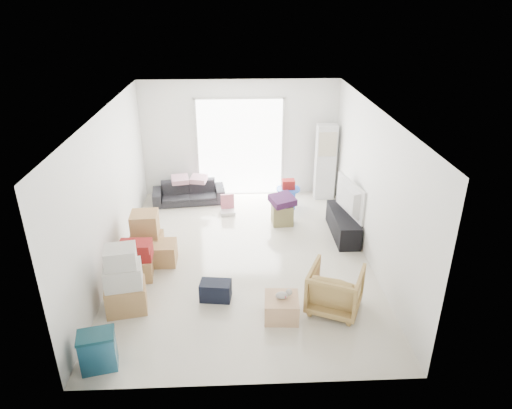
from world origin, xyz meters
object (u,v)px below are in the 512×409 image
Objects in this scene: sofa at (189,189)px; ottoman at (282,214)px; television at (344,210)px; storage_bins at (98,351)px; armchair at (335,287)px; ac_tower at (325,162)px; tv_console at (343,224)px; wood_crate at (281,307)px; kids_table at (288,188)px.

ottoman is at bearing -36.18° from sofa.
television reaches higher than storage_bins.
sofa is 2.09× the size of armchair.
ac_tower is 3.28× the size of storage_bins.
storage_bins is (-3.90, -3.40, 0.04)m from tv_console.
ac_tower reaches higher than ottoman.
storage_bins is (-0.70, -5.11, -0.05)m from sofa.
ac_tower is 3.49× the size of wood_crate.
television is at bearing -54.58° from kids_table.
wood_crate is (2.43, 0.90, -0.10)m from storage_bins.
sofa is 4.79m from armchair.
ac_tower is 3.20m from sofa.
armchair is 1.46× the size of storage_bins.
armchair is (-0.64, -2.34, -0.15)m from television.
armchair is at bearing 152.90° from television.
sofa is at bearing -33.52° from armchair.
armchair reaches higher than television.
armchair reaches higher than sofa.
ottoman is (-0.51, 2.90, -0.18)m from armchair.
ottoman is at bearing -55.70° from armchair.
television is at bearing -34.82° from sofa.
television is 2.92m from wood_crate.
kids_table is at bearing -16.13° from sofa.
armchair is 3.43m from storage_bins.
television is at bearing -88.46° from ac_tower.
television is at bearing -25.69° from ottoman.
ac_tower is 2.65× the size of kids_table.
armchair is at bearing -105.37° from tv_console.
ottoman is at bearing 55.28° from storage_bins.
armchair is at bearing -98.03° from ac_tower.
television is 1.32m from ottoman.
armchair reaches higher than ottoman.
storage_bins is 0.81× the size of kids_table.
television is 1.50× the size of armchair.
armchair reaches higher than wood_crate.
tv_console is 1.66m from kids_table.
ac_tower reaches higher than kids_table.
tv_console is 0.31m from television.
television is 1.76× the size of kids_table.
armchair is (2.56, -4.06, 0.07)m from sofa.
armchair is at bearing -64.42° from sofa.
sofa is 5.16m from storage_bins.
kids_table is (-0.90, -0.53, -0.40)m from ac_tower.
ac_tower reaches higher than armchair.
armchair reaches higher than tv_console.
armchair is 1.55× the size of wood_crate.
armchair is 3.69m from kids_table.
storage_bins is at bearing -104.44° from sofa.
ottoman is (-1.11, -1.31, -0.66)m from ac_tower.
kids_table is at bearing 58.11° from storage_bins.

